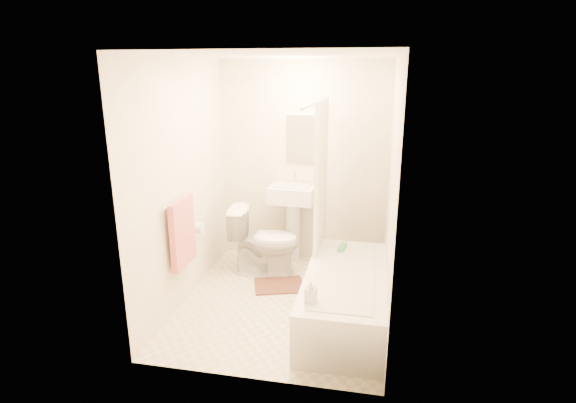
% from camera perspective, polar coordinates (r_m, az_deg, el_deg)
% --- Properties ---
extents(floor, '(2.40, 2.40, 0.00)m').
position_cam_1_polar(floor, '(4.69, -0.61, -12.68)').
color(floor, beige).
rests_on(floor, ground).
extents(ceiling, '(2.40, 2.40, 0.00)m').
position_cam_1_polar(ceiling, '(4.10, -0.72, 18.10)').
color(ceiling, white).
rests_on(ceiling, ground).
extents(wall_back, '(2.00, 0.02, 2.40)m').
position_cam_1_polar(wall_back, '(5.39, 1.98, 4.83)').
color(wall_back, beige).
rests_on(wall_back, ground).
extents(wall_left, '(0.02, 2.40, 2.40)m').
position_cam_1_polar(wall_left, '(4.54, -13.10, 2.24)').
color(wall_left, beige).
rests_on(wall_left, ground).
extents(wall_right, '(0.02, 2.40, 2.40)m').
position_cam_1_polar(wall_right, '(4.16, 12.96, 0.94)').
color(wall_right, beige).
rests_on(wall_right, ground).
extents(mirror, '(0.40, 0.03, 0.55)m').
position_cam_1_polar(mirror, '(5.32, 1.97, 7.96)').
color(mirror, white).
rests_on(mirror, wall_back).
extents(curtain_rod, '(0.03, 1.70, 0.03)m').
position_cam_1_polar(curtain_rod, '(4.16, 3.74, 12.53)').
color(curtain_rod, silver).
rests_on(curtain_rod, wall_back).
extents(shower_curtain, '(0.04, 0.80, 1.55)m').
position_cam_1_polar(shower_curtain, '(4.66, 4.22, 3.24)').
color(shower_curtain, silver).
rests_on(shower_curtain, curtain_rod).
extents(towel_bar, '(0.02, 0.60, 0.02)m').
position_cam_1_polar(towel_bar, '(4.33, -13.87, 0.14)').
color(towel_bar, silver).
rests_on(towel_bar, wall_left).
extents(towel, '(0.06, 0.45, 0.66)m').
position_cam_1_polar(towel, '(4.42, -13.24, -3.87)').
color(towel, '#CC7266').
rests_on(towel, towel_bar).
extents(toilet_paper, '(0.11, 0.12, 0.12)m').
position_cam_1_polar(toilet_paper, '(4.76, -11.37, -3.28)').
color(toilet_paper, white).
rests_on(toilet_paper, wall_left).
extents(toilet, '(0.82, 0.49, 0.78)m').
position_cam_1_polar(toilet, '(5.17, -3.01, -5.06)').
color(toilet, white).
rests_on(toilet, floor).
extents(sink, '(0.55, 0.45, 1.04)m').
position_cam_1_polar(sink, '(5.45, 0.59, -2.42)').
color(sink, silver).
rests_on(sink, floor).
extents(bathtub, '(0.73, 1.67, 0.47)m').
position_cam_1_polar(bathtub, '(4.33, 7.24, -11.90)').
color(bathtub, white).
rests_on(bathtub, floor).
extents(bath_mat, '(0.63, 0.54, 0.02)m').
position_cam_1_polar(bath_mat, '(5.00, -1.15, -10.59)').
color(bath_mat, '#522D1E').
rests_on(bath_mat, floor).
extents(soap_bottle, '(0.10, 0.10, 0.19)m').
position_cam_1_polar(soap_bottle, '(3.67, 2.92, -11.38)').
color(soap_bottle, white).
rests_on(soap_bottle, bathtub).
extents(scrub_brush, '(0.08, 0.22, 0.04)m').
position_cam_1_polar(scrub_brush, '(4.75, 6.88, -5.84)').
color(scrub_brush, '#379E58').
rests_on(scrub_brush, bathtub).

